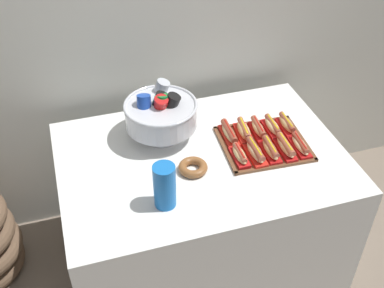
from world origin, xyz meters
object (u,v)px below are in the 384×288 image
(serving_tray, at_px, (263,144))
(hot_dog_6, at_px, (244,131))
(hot_dog_0, at_px, (240,155))
(hot_dog_7, at_px, (258,129))
(hot_dog_3, at_px, (285,147))
(hot_dog_5, at_px, (229,133))
(hot_dog_9, at_px, (287,124))
(buffet_table, at_px, (201,210))
(hot_dog_8, at_px, (272,127))
(punch_bowl, at_px, (161,113))
(hot_dog_1, at_px, (255,152))
(hot_dog_2, at_px, (270,149))
(cup_stack, at_px, (165,186))
(donut, at_px, (193,167))
(hot_dog_4, at_px, (300,145))

(serving_tray, relative_size, hot_dog_6, 2.42)
(hot_dog_0, relative_size, hot_dog_7, 0.94)
(hot_dog_3, bearing_deg, hot_dog_5, 140.52)
(hot_dog_0, xyz_separation_m, hot_dog_9, (0.31, 0.15, 0.00))
(buffet_table, distance_m, hot_dog_8, 0.57)
(buffet_table, height_order, punch_bowl, punch_bowl)
(hot_dog_1, relative_size, hot_dog_7, 1.11)
(hot_dog_2, height_order, hot_dog_8, hot_dog_2)
(buffet_table, bearing_deg, hot_dog_5, 26.68)
(hot_dog_3, xyz_separation_m, hot_dog_7, (-0.07, 0.17, -0.00))
(hot_dog_0, height_order, hot_dog_7, hot_dog_7)
(hot_dog_3, bearing_deg, hot_dog_6, 129.05)
(hot_dog_2, xyz_separation_m, punch_bowl, (-0.45, 0.29, 0.10))
(buffet_table, distance_m, punch_bowl, 0.57)
(punch_bowl, bearing_deg, hot_dog_3, -29.73)
(hot_dog_1, height_order, hot_dog_3, same)
(buffet_table, distance_m, hot_dog_6, 0.48)
(cup_stack, bearing_deg, buffet_table, 45.88)
(hot_dog_6, xyz_separation_m, hot_dog_7, (0.07, -0.00, -0.00))
(serving_tray, xyz_separation_m, cup_stack, (-0.55, -0.24, 0.10))
(hot_dog_8, relative_size, punch_bowl, 0.48)
(hot_dog_1, relative_size, punch_bowl, 0.51)
(hot_dog_2, distance_m, donut, 0.38)
(hot_dog_3, height_order, hot_dog_6, same)
(punch_bowl, bearing_deg, hot_dog_9, -12.84)
(buffet_table, bearing_deg, hot_dog_2, -16.47)
(hot_dog_7, height_order, hot_dog_9, same)
(serving_tray, height_order, hot_dog_9, hot_dog_9)
(hot_dog_1, distance_m, hot_dog_9, 0.28)
(hot_dog_8, bearing_deg, hot_dog_5, 176.78)
(hot_dog_7, distance_m, cup_stack, 0.65)
(hot_dog_8, distance_m, hot_dog_9, 0.08)
(hot_dog_6, height_order, cup_stack, cup_stack)
(serving_tray, xyz_separation_m, hot_dog_4, (0.15, -0.09, 0.03))
(hot_dog_9, bearing_deg, hot_dog_3, -117.67)
(hot_dog_6, distance_m, hot_dog_8, 0.15)
(cup_stack, bearing_deg, hot_dog_4, 12.27)
(hot_dog_6, distance_m, cup_stack, 0.59)
(hot_dog_4, bearing_deg, serving_tray, 147.97)
(serving_tray, distance_m, hot_dog_9, 0.17)
(buffet_table, bearing_deg, hot_dog_1, -20.47)
(buffet_table, distance_m, hot_dog_1, 0.48)
(buffet_table, height_order, hot_dog_6, hot_dog_6)
(serving_tray, distance_m, hot_dog_5, 0.17)
(buffet_table, relative_size, hot_dog_8, 7.92)
(hot_dog_7, relative_size, hot_dog_9, 1.03)
(hot_dog_6, height_order, donut, hot_dog_6)
(hot_dog_6, bearing_deg, punch_bowl, 161.81)
(serving_tray, relative_size, cup_stack, 2.06)
(serving_tray, xyz_separation_m, hot_dog_3, (0.07, -0.09, 0.03))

